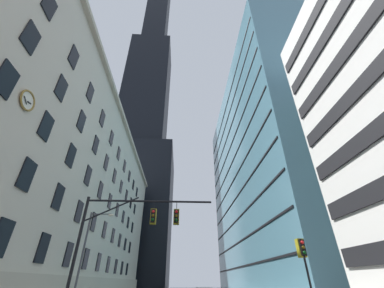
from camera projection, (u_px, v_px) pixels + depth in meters
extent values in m
cube|color=beige|center=(60.00, 195.00, 37.82)|extent=(17.62, 62.02, 27.89)
cube|color=#B2A893|center=(127.00, 130.00, 45.02)|extent=(0.70, 62.02, 0.60)
cube|color=#B2A893|center=(99.00, 287.00, 31.59)|extent=(0.50, 62.02, 2.20)
cube|color=black|center=(2.00, 238.00, 14.23)|extent=(0.14, 1.40, 2.20)
cube|color=black|center=(43.00, 248.00, 18.51)|extent=(0.14, 1.40, 2.20)
cube|color=black|center=(68.00, 254.00, 22.79)|extent=(0.14, 1.40, 2.20)
cube|color=black|center=(86.00, 259.00, 27.07)|extent=(0.14, 1.40, 2.20)
cube|color=black|center=(98.00, 262.00, 31.36)|extent=(0.14, 1.40, 2.20)
cube|color=black|center=(108.00, 264.00, 35.64)|extent=(0.14, 1.40, 2.20)
cube|color=black|center=(116.00, 266.00, 39.92)|extent=(0.14, 1.40, 2.20)
cube|color=black|center=(122.00, 268.00, 44.20)|extent=(0.14, 1.40, 2.20)
cube|color=black|center=(127.00, 269.00, 48.48)|extent=(0.14, 1.40, 2.20)
cube|color=black|center=(27.00, 175.00, 16.39)|extent=(0.14, 1.40, 2.20)
cube|color=black|center=(58.00, 197.00, 20.67)|extent=(0.14, 1.40, 2.20)
cube|color=black|center=(79.00, 212.00, 24.95)|extent=(0.14, 1.40, 2.20)
cube|color=black|center=(94.00, 222.00, 29.24)|extent=(0.14, 1.40, 2.20)
cube|color=black|center=(104.00, 230.00, 33.52)|extent=(0.14, 1.40, 2.20)
cube|color=black|center=(113.00, 236.00, 37.80)|extent=(0.14, 1.40, 2.20)
cube|color=black|center=(120.00, 240.00, 42.08)|extent=(0.14, 1.40, 2.20)
cube|color=black|center=(125.00, 244.00, 46.36)|extent=(0.14, 1.40, 2.20)
cube|color=black|center=(130.00, 247.00, 50.65)|extent=(0.14, 1.40, 2.20)
cube|color=black|center=(6.00, 80.00, 14.27)|extent=(0.14, 1.40, 2.20)
cube|color=black|center=(46.00, 126.00, 18.55)|extent=(0.14, 1.40, 2.20)
cube|color=black|center=(71.00, 156.00, 22.83)|extent=(0.14, 1.40, 2.20)
cube|color=black|center=(88.00, 176.00, 27.11)|extent=(0.14, 1.40, 2.20)
cube|color=black|center=(100.00, 190.00, 31.40)|extent=(0.14, 1.40, 2.20)
cube|color=black|center=(110.00, 201.00, 35.68)|extent=(0.14, 1.40, 2.20)
cube|color=black|center=(117.00, 210.00, 39.96)|extent=(0.14, 1.40, 2.20)
cube|color=black|center=(123.00, 217.00, 44.24)|extent=(0.14, 1.40, 2.20)
cube|color=black|center=(128.00, 223.00, 48.52)|extent=(0.14, 1.40, 2.20)
cube|color=black|center=(132.00, 228.00, 52.81)|extent=(0.14, 1.40, 2.20)
cube|color=black|center=(31.00, 38.00, 16.43)|extent=(0.14, 1.40, 2.20)
cube|color=black|center=(61.00, 88.00, 20.71)|extent=(0.14, 1.40, 2.20)
cube|color=black|center=(81.00, 121.00, 24.99)|extent=(0.14, 1.40, 2.20)
cube|color=black|center=(96.00, 145.00, 29.28)|extent=(0.14, 1.40, 2.20)
cube|color=black|center=(106.00, 162.00, 33.56)|extent=(0.14, 1.40, 2.20)
cube|color=black|center=(114.00, 176.00, 37.84)|extent=(0.14, 1.40, 2.20)
cube|color=black|center=(121.00, 187.00, 42.12)|extent=(0.14, 1.40, 2.20)
cube|color=black|center=(126.00, 196.00, 46.40)|extent=(0.14, 1.40, 2.20)
cube|color=black|center=(131.00, 203.00, 50.69)|extent=(0.14, 1.40, 2.20)
cube|color=black|center=(135.00, 209.00, 54.97)|extent=(0.14, 1.40, 2.20)
cube|color=black|center=(49.00, 5.00, 18.59)|extent=(0.14, 1.40, 2.20)
cube|color=black|center=(74.00, 57.00, 22.87)|extent=(0.14, 1.40, 2.20)
cube|color=black|center=(90.00, 93.00, 27.16)|extent=(0.14, 1.40, 2.20)
cube|color=black|center=(102.00, 118.00, 31.44)|extent=(0.14, 1.40, 2.20)
cube|color=black|center=(111.00, 138.00, 35.72)|extent=(0.14, 1.40, 2.20)
cube|color=black|center=(119.00, 154.00, 40.00)|extent=(0.14, 1.40, 2.20)
cube|color=black|center=(124.00, 166.00, 44.28)|extent=(0.14, 1.40, 2.20)
cube|color=black|center=(129.00, 176.00, 48.57)|extent=(0.14, 1.40, 2.20)
cube|color=black|center=(133.00, 185.00, 52.85)|extent=(0.14, 1.40, 2.20)
cube|color=black|center=(137.00, 192.00, 57.13)|extent=(0.14, 1.40, 2.20)
torus|color=olive|center=(28.00, 101.00, 16.19)|extent=(0.14, 1.53, 1.53)
cylinder|color=silver|center=(27.00, 101.00, 16.19)|extent=(0.05, 1.32, 1.32)
cube|color=black|center=(29.00, 103.00, 16.31)|extent=(0.03, 0.40, 0.18)
cube|color=black|center=(26.00, 100.00, 15.92)|extent=(0.03, 0.51, 0.39)
cube|color=black|center=(131.00, 213.00, 85.89)|extent=(29.26, 29.26, 47.57)
cube|color=black|center=(147.00, 96.00, 115.94)|extent=(20.48, 20.48, 69.19)
cube|color=black|center=(159.00, 9.00, 155.99)|extent=(13.17, 13.17, 86.49)
cube|color=black|center=(369.00, 135.00, 13.48)|extent=(0.16, 11.30, 1.10)
cube|color=black|center=(351.00, 97.00, 15.02)|extent=(0.16, 11.30, 1.10)
cube|color=black|center=(336.00, 66.00, 16.57)|extent=(0.16, 11.30, 1.10)
cube|color=black|center=(324.00, 39.00, 18.11)|extent=(0.16, 11.30, 1.10)
cube|color=black|center=(313.00, 18.00, 19.66)|extent=(0.16, 11.30, 1.10)
cube|color=teal|center=(268.00, 171.00, 50.89)|extent=(16.13, 49.15, 45.32)
cube|color=black|center=(241.00, 267.00, 40.95)|extent=(0.12, 48.15, 0.24)
cube|color=black|center=(238.00, 243.00, 43.01)|extent=(0.12, 48.15, 0.24)
cube|color=black|center=(236.00, 220.00, 45.06)|extent=(0.12, 48.15, 0.24)
cube|color=black|center=(234.00, 200.00, 47.12)|extent=(0.12, 48.15, 0.24)
cube|color=black|center=(233.00, 182.00, 49.18)|extent=(0.12, 48.15, 0.24)
cube|color=black|center=(231.00, 165.00, 51.24)|extent=(0.12, 48.15, 0.24)
cube|color=black|center=(229.00, 149.00, 53.30)|extent=(0.12, 48.15, 0.24)
cube|color=black|center=(228.00, 135.00, 55.36)|extent=(0.12, 48.15, 0.24)
cube|color=black|center=(227.00, 121.00, 57.41)|extent=(0.12, 48.15, 0.24)
cube|color=black|center=(226.00, 109.00, 59.47)|extent=(0.12, 48.15, 0.24)
cylinder|color=black|center=(77.00, 248.00, 14.94)|extent=(0.20, 0.20, 6.78)
cylinder|color=black|center=(150.00, 201.00, 16.75)|extent=(8.89, 0.14, 0.14)
cylinder|color=black|center=(112.00, 209.00, 16.33)|extent=(3.65, 0.10, 1.83)
cylinder|color=black|center=(154.00, 205.00, 16.60)|extent=(0.04, 0.04, 0.60)
cube|color=black|center=(153.00, 216.00, 16.22)|extent=(0.30, 0.30, 0.90)
cube|color=olive|center=(153.00, 217.00, 16.36)|extent=(0.40, 0.40, 1.04)
sphere|color=red|center=(153.00, 211.00, 16.22)|extent=(0.20, 0.20, 0.20)
sphere|color=#4B3A08|center=(153.00, 216.00, 16.08)|extent=(0.20, 0.20, 0.20)
sphere|color=#083D10|center=(153.00, 220.00, 15.94)|extent=(0.20, 0.20, 0.20)
cylinder|color=black|center=(177.00, 206.00, 16.67)|extent=(0.04, 0.04, 0.60)
cube|color=black|center=(176.00, 216.00, 16.29)|extent=(0.30, 0.30, 0.90)
cube|color=olive|center=(176.00, 217.00, 16.43)|extent=(0.40, 0.40, 1.04)
sphere|color=red|center=(176.00, 212.00, 16.29)|extent=(0.20, 0.20, 0.20)
sphere|color=#4B3A08|center=(176.00, 216.00, 16.15)|extent=(0.20, 0.20, 0.20)
sphere|color=#083D10|center=(176.00, 220.00, 16.01)|extent=(0.20, 0.20, 0.20)
cylinder|color=black|center=(308.00, 274.00, 13.13)|extent=(0.12, 0.12, 3.76)
cube|color=black|center=(302.00, 248.00, 13.84)|extent=(0.30, 0.30, 0.90)
cube|color=olive|center=(301.00, 248.00, 13.98)|extent=(0.40, 0.40, 1.04)
sphere|color=red|center=(302.00, 242.00, 13.85)|extent=(0.20, 0.20, 0.20)
sphere|color=#4B3A08|center=(303.00, 247.00, 13.70)|extent=(0.20, 0.20, 0.20)
sphere|color=#083D10|center=(304.00, 253.00, 13.56)|extent=(0.20, 0.20, 0.20)
cylinder|color=#47474C|center=(83.00, 254.00, 20.70)|extent=(0.18, 0.18, 7.37)
cylinder|color=#47474C|center=(101.00, 214.00, 22.56)|extent=(1.91, 0.10, 0.10)
ellipsoid|color=#EFE5C6|center=(111.00, 215.00, 22.55)|extent=(0.56, 0.32, 0.24)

